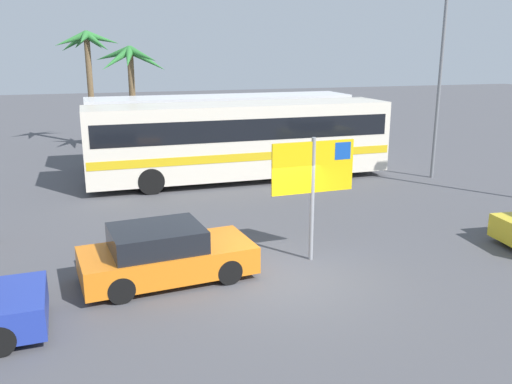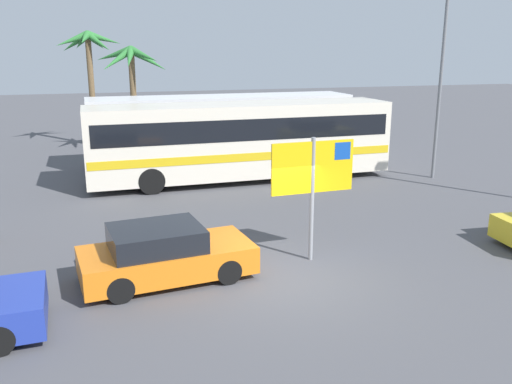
% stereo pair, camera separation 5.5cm
% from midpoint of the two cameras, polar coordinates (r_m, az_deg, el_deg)
% --- Properties ---
extents(ground, '(120.00, 120.00, 0.00)m').
position_cam_midpoint_polar(ground, '(12.99, 2.74, -9.11)').
color(ground, '#4C4C51').
extents(bus_front_coach, '(12.35, 2.62, 3.17)m').
position_cam_midpoint_polar(bus_front_coach, '(22.12, -1.76, 5.79)').
color(bus_front_coach, silver).
rests_on(bus_front_coach, ground).
extents(bus_rear_coach, '(12.35, 2.62, 3.17)m').
position_cam_midpoint_polar(bus_rear_coach, '(25.79, -3.76, 7.07)').
color(bus_rear_coach, white).
rests_on(bus_rear_coach, ground).
extents(ferry_sign, '(2.20, 0.14, 3.20)m').
position_cam_midpoint_polar(ferry_sign, '(13.47, 6.13, 2.13)').
color(ferry_sign, gray).
rests_on(ferry_sign, ground).
extents(car_orange, '(4.15, 2.21, 1.32)m').
position_cam_midpoint_polar(car_orange, '(12.85, -9.78, -6.54)').
color(car_orange, orange).
rests_on(car_orange, ground).
extents(lamp_post_right_side, '(0.56, 0.20, 7.45)m').
position_cam_midpoint_polar(lamp_post_right_side, '(23.54, 18.86, 11.13)').
color(lamp_post_right_side, slate).
rests_on(lamp_post_right_side, ground).
extents(palm_tree_seaside, '(3.62, 3.54, 6.29)m').
position_cam_midpoint_polar(palm_tree_seaside, '(31.83, -17.54, 14.06)').
color(palm_tree_seaside, brown).
rests_on(palm_tree_seaside, ground).
extents(palm_tree_inland, '(3.67, 3.92, 5.48)m').
position_cam_midpoint_polar(palm_tree_inland, '(28.69, -13.21, 13.00)').
color(palm_tree_inland, brown).
rests_on(palm_tree_inland, ground).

